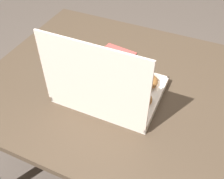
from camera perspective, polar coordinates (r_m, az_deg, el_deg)
name	(u,v)px	position (r m, az deg, el deg)	size (l,w,h in m)	color
ground_plane	(111,163)	(1.72, -0.24, -15.69)	(8.00, 8.00, 0.00)	#564C44
dining_table	(110,93)	(1.22, -0.33, -0.86)	(1.08, 0.96, 0.71)	#4C3D2D
donut_box	(109,87)	(1.03, -0.57, 0.50)	(0.40, 0.31, 0.34)	silver
coffee_mug	(59,53)	(1.25, -11.47, 7.87)	(0.08, 0.08, 0.10)	teal
paper_napkin	(118,53)	(1.30, 1.21, 7.89)	(0.18, 0.12, 0.01)	#CC4C47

